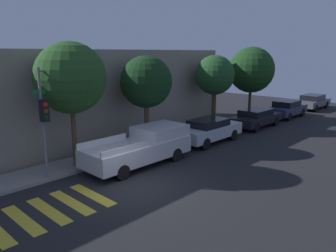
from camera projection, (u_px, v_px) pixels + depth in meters
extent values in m
plane|color=black|center=(136.00, 189.00, 13.11)|extent=(60.00, 60.00, 0.00)
cube|color=gray|center=(79.00, 163.00, 15.93)|extent=(26.00, 2.01, 0.14)
cube|color=gray|center=(34.00, 100.00, 18.30)|extent=(26.00, 6.00, 5.51)
cube|color=gold|center=(23.00, 220.00, 10.69)|extent=(0.45, 2.60, 0.00)
cube|color=gold|center=(48.00, 210.00, 11.32)|extent=(0.45, 2.60, 0.00)
cube|color=gold|center=(71.00, 202.00, 11.94)|extent=(0.45, 2.60, 0.00)
cube|color=gold|center=(92.00, 195.00, 12.57)|extent=(0.45, 2.60, 0.00)
cylinder|color=slate|center=(43.00, 126.00, 13.50)|extent=(0.12, 0.12, 4.78)
cube|color=black|center=(44.00, 111.00, 13.21)|extent=(0.30, 0.30, 0.90)
cylinder|color=red|center=(45.00, 104.00, 13.05)|extent=(0.18, 0.02, 0.18)
cylinder|color=#593D0A|center=(46.00, 111.00, 13.10)|extent=(0.18, 0.02, 0.18)
cylinder|color=#0C3819|center=(47.00, 118.00, 13.16)|extent=(0.18, 0.02, 0.18)
cube|color=#19662D|center=(40.00, 92.00, 13.19)|extent=(0.70, 0.02, 0.18)
cylinder|color=slate|center=(58.00, 70.00, 13.59)|extent=(1.66, 0.08, 0.08)
sphere|color=#F9E5B2|center=(76.00, 72.00, 14.20)|extent=(0.36, 0.36, 0.36)
cube|color=#BCBCC1|center=(138.00, 150.00, 15.74)|extent=(5.51, 2.06, 0.82)
cube|color=#BCBCC1|center=(160.00, 131.00, 16.66)|extent=(2.48, 1.90, 0.56)
cube|color=#BCBCC1|center=(102.00, 141.00, 15.26)|extent=(2.75, 0.08, 0.28)
cube|color=#BCBCC1|center=(127.00, 149.00, 14.04)|extent=(2.75, 0.08, 0.28)
cylinder|color=black|center=(150.00, 147.00, 17.68)|extent=(0.67, 0.22, 0.67)
cylinder|color=black|center=(176.00, 155.00, 16.41)|extent=(0.67, 0.22, 0.67)
cylinder|color=black|center=(97.00, 162.00, 15.26)|extent=(0.67, 0.22, 0.67)
cylinder|color=black|center=(122.00, 172.00, 13.99)|extent=(0.67, 0.22, 0.67)
cube|color=#B7BABF|center=(209.00, 131.00, 19.82)|extent=(4.56, 1.78, 0.69)
cube|color=black|center=(208.00, 123.00, 19.62)|extent=(2.37, 1.57, 0.41)
cylinder|color=black|center=(212.00, 131.00, 21.43)|extent=(0.67, 0.22, 0.67)
cylinder|color=black|center=(233.00, 135.00, 20.35)|extent=(0.67, 0.22, 0.67)
cylinder|color=black|center=(184.00, 139.00, 19.43)|extent=(0.67, 0.22, 0.67)
cylinder|color=black|center=(206.00, 144.00, 18.36)|extent=(0.67, 0.22, 0.67)
cube|color=black|center=(256.00, 119.00, 23.86)|extent=(4.65, 1.83, 0.56)
cube|color=black|center=(256.00, 112.00, 23.67)|extent=(2.42, 1.61, 0.44)
cylinder|color=black|center=(256.00, 118.00, 25.50)|extent=(0.67, 0.22, 0.67)
cylinder|color=black|center=(276.00, 121.00, 24.39)|extent=(0.67, 0.22, 0.67)
cylinder|color=black|center=(236.00, 124.00, 23.46)|extent=(0.67, 0.22, 0.67)
cylinder|color=black|center=(256.00, 127.00, 22.35)|extent=(0.67, 0.22, 0.67)
cube|color=#2D3351|center=(287.00, 110.00, 27.51)|extent=(4.33, 1.76, 0.62)
cube|color=black|center=(287.00, 103.00, 27.32)|extent=(2.25, 1.55, 0.47)
cylinder|color=black|center=(284.00, 110.00, 29.06)|extent=(0.67, 0.22, 0.67)
cylinder|color=black|center=(302.00, 112.00, 27.99)|extent=(0.67, 0.22, 0.67)
cylinder|color=black|center=(270.00, 114.00, 27.16)|extent=(0.67, 0.22, 0.67)
cylinder|color=black|center=(289.00, 117.00, 26.10)|extent=(0.67, 0.22, 0.67)
cube|color=#4C5156|center=(313.00, 103.00, 31.61)|extent=(4.64, 1.79, 0.57)
cube|color=black|center=(313.00, 97.00, 31.41)|extent=(2.41, 1.58, 0.48)
cylinder|color=black|center=(310.00, 103.00, 33.23)|extent=(0.67, 0.22, 0.67)
cylinder|color=black|center=(326.00, 105.00, 32.15)|extent=(0.67, 0.22, 0.67)
cylinder|color=black|center=(298.00, 106.00, 31.20)|extent=(0.67, 0.22, 0.67)
cylinder|color=black|center=(315.00, 108.00, 30.12)|extent=(0.67, 0.22, 0.67)
cylinder|color=#4C3823|center=(74.00, 137.00, 15.19)|extent=(0.22, 0.22, 3.03)
sphere|color=#234C1E|center=(70.00, 78.00, 14.60)|extent=(3.22, 3.22, 3.22)
cylinder|color=brown|center=(147.00, 125.00, 18.47)|extent=(0.27, 0.27, 2.70)
sphere|color=#143316|center=(146.00, 82.00, 17.94)|extent=(2.86, 2.86, 2.86)
cylinder|color=#42301E|center=(214.00, 110.00, 22.97)|extent=(0.31, 0.31, 2.82)
sphere|color=#1E4721|center=(215.00, 75.00, 22.44)|extent=(2.71, 2.71, 2.71)
cylinder|color=#4C3823|center=(250.00, 103.00, 26.47)|extent=(0.23, 0.23, 2.65)
sphere|color=#193D19|center=(251.00, 70.00, 25.89)|extent=(3.60, 3.60, 3.60)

